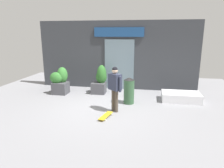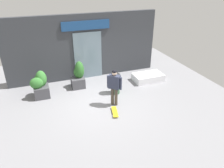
{
  "view_description": "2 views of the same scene",
  "coord_description": "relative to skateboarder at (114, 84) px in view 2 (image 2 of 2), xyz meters",
  "views": [
    {
      "loc": [
        1.57,
        -7.04,
        2.69
      ],
      "look_at": [
        0.35,
        -0.38,
        1.0
      ],
      "focal_mm": 32.44,
      "sensor_mm": 36.0,
      "label": 1
    },
    {
      "loc": [
        -2.32,
        -7.68,
        4.94
      ],
      "look_at": [
        0.35,
        -0.38,
        1.0
      ],
      "focal_mm": 34.72,
      "sensor_mm": 36.0,
      "label": 2
    }
  ],
  "objects": [
    {
      "name": "trash_bin",
      "position": [
        0.4,
        0.94,
        -0.45
      ],
      "size": [
        0.42,
        0.42,
        1.05
      ],
      "color": "#335938",
      "rests_on": "ground_plane"
    },
    {
      "name": "skateboarder",
      "position": [
        0.0,
        0.0,
        0.0
      ],
      "size": [
        0.51,
        0.49,
        1.6
      ],
      "rotation": [
        0.0,
        0.0,
        -2.28
      ],
      "color": "#4C4238",
      "rests_on": "ground_plane"
    },
    {
      "name": "planter_box_right",
      "position": [
        -1.03,
        2.13,
        -0.36
      ],
      "size": [
        0.66,
        0.63,
        1.31
      ],
      "color": "#47474C",
      "rests_on": "ground_plane"
    },
    {
      "name": "planter_box_left",
      "position": [
        -2.83,
        1.77,
        -0.36
      ],
      "size": [
        0.77,
        0.73,
        1.21
      ],
      "color": "#47474C",
      "rests_on": "ground_plane"
    },
    {
      "name": "ground_plane",
      "position": [
        -0.45,
        0.38,
        -0.98
      ],
      "size": [
        12.0,
        12.0,
        0.0
      ],
      "primitive_type": "plane",
      "color": "gray"
    },
    {
      "name": "building_facade",
      "position": [
        -0.44,
        3.19,
        0.67
      ],
      "size": [
        7.77,
        0.31,
        3.3
      ],
      "color": "#383A3F",
      "rests_on": "ground_plane"
    },
    {
      "name": "skateboard",
      "position": [
        -0.2,
        -0.6,
        -0.91
      ],
      "size": [
        0.36,
        0.79,
        0.08
      ],
      "rotation": [
        0.0,
        0.0,
        -1.8
      ],
      "color": "gold",
      "rests_on": "ground_plane"
    },
    {
      "name": "snow_ledge",
      "position": [
        2.47,
        1.6,
        -0.8
      ],
      "size": [
        1.51,
        0.9,
        0.35
      ],
      "primitive_type": "cube",
      "color": "white",
      "rests_on": "ground_plane"
    }
  ]
}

